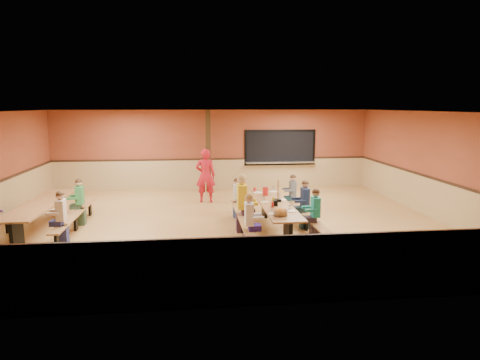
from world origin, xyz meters
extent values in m
plane|color=#9F703C|center=(0.00, 0.00, 0.00)|extent=(12.00, 12.00, 0.00)
cube|color=brown|center=(0.00, 5.00, 1.50)|extent=(12.00, 0.04, 3.00)
cube|color=brown|center=(0.00, -5.00, 1.50)|extent=(12.00, 0.04, 3.00)
cube|color=brown|center=(6.00, 0.00, 1.50)|extent=(0.04, 10.00, 3.00)
cube|color=white|center=(0.00, 0.00, 3.00)|extent=(12.00, 10.00, 0.04)
cube|color=black|center=(2.60, 4.97, 1.55)|extent=(2.60, 0.06, 1.20)
cube|color=silver|center=(2.60, 4.88, 0.98)|extent=(2.70, 0.28, 0.06)
cube|color=black|center=(-0.20, 4.40, 1.50)|extent=(0.18, 0.18, 3.00)
cube|color=#9D6B3E|center=(1.27, -0.96, 0.72)|extent=(0.75, 3.60, 0.04)
cube|color=black|center=(1.27, -2.51, 0.35)|extent=(0.08, 0.60, 0.70)
cube|color=black|center=(1.27, 0.59, 0.35)|extent=(0.08, 0.60, 0.70)
cube|color=#9D6B3E|center=(0.45, -0.96, 0.43)|extent=(0.26, 3.60, 0.04)
cube|color=black|center=(0.45, -0.96, 0.21)|extent=(0.06, 0.18, 0.41)
cube|color=#9D6B3E|center=(2.10, -0.96, 0.43)|extent=(0.26, 3.60, 0.04)
cube|color=black|center=(2.10, -0.96, 0.21)|extent=(0.06, 0.18, 0.41)
cube|color=#9D6B3E|center=(-4.60, -0.34, 0.72)|extent=(0.75, 3.60, 0.04)
cube|color=black|center=(-4.60, -1.89, 0.35)|extent=(0.08, 0.60, 0.70)
cube|color=black|center=(-4.60, 1.21, 0.35)|extent=(0.08, 0.60, 0.70)
cube|color=#9D6B3E|center=(-5.42, -0.34, 0.43)|extent=(0.26, 3.60, 0.04)
cube|color=black|center=(-5.42, -0.34, 0.21)|extent=(0.06, 0.18, 0.41)
cube|color=#9D6B3E|center=(-3.77, -0.34, 0.43)|extent=(0.26, 3.60, 0.04)
cube|color=black|center=(-3.77, -0.34, 0.21)|extent=(0.06, 0.18, 0.41)
imported|color=red|center=(-0.36, 2.59, 0.89)|extent=(0.66, 0.45, 1.78)
cylinder|color=red|center=(1.19, -0.03, 0.85)|extent=(0.16, 0.16, 0.22)
cube|color=black|center=(1.23, -1.27, 0.80)|extent=(0.10, 0.14, 0.13)
cylinder|color=yellow|center=(1.22, -1.04, 0.82)|extent=(0.06, 0.06, 0.17)
cylinder|color=#B2140F|center=(1.10, -1.59, 0.82)|extent=(0.06, 0.06, 0.17)
cube|color=black|center=(1.38, -0.81, 0.77)|extent=(0.16, 0.16, 0.06)
cube|color=#9D6B3E|center=(1.38, -0.81, 1.05)|extent=(0.02, 0.09, 0.50)
camera|label=1|loc=(-0.73, -11.30, 3.17)|focal=32.00mm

